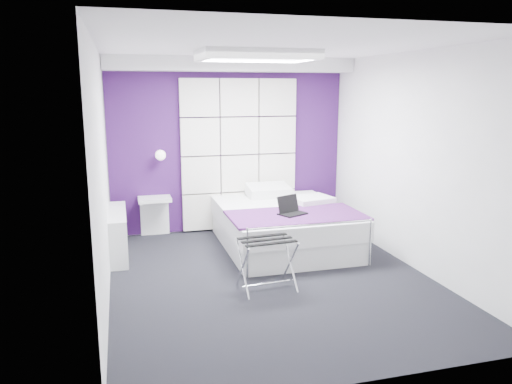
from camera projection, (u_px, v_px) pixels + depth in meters
floor at (270, 278)px, 5.80m from camera, size 4.40×4.40×0.00m
ceiling at (272, 46)px, 5.27m from camera, size 4.40×4.40×0.00m
wall_back at (229, 146)px, 7.61m from camera, size 3.60×0.00×3.60m
wall_left at (102, 175)px, 5.07m from camera, size 0.00×4.40×4.40m
wall_right at (414, 161)px, 6.00m from camera, size 0.00×4.40×4.40m
accent_wall at (229, 146)px, 7.61m from camera, size 3.58×0.02×2.58m
soffit at (232, 64)px, 7.13m from camera, size 3.58×0.50×0.20m
headboard at (239, 155)px, 7.62m from camera, size 1.80×0.08×2.30m
skylight at (257, 55)px, 5.85m from camera, size 1.36×0.86×0.12m
wall_lamp at (160, 155)px, 7.23m from camera, size 0.15×0.15×0.15m
radiator at (118, 233)px, 6.53m from camera, size 0.22×1.20×0.60m
bed at (283, 225)px, 6.92m from camera, size 1.72×2.07×0.73m
nightstand at (155, 199)px, 7.29m from camera, size 0.47×0.37×0.05m
luggage_rack at (267, 264)px, 5.43m from camera, size 0.58×0.43×0.57m
laptop at (291, 209)px, 6.39m from camera, size 0.33×0.24×0.24m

